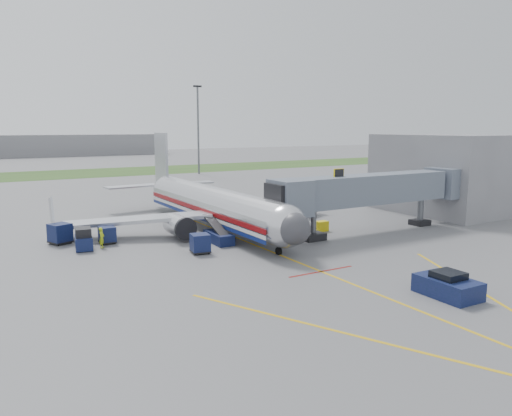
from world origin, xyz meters
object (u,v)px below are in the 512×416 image
belt_loader (218,237)px  baggage_tug (84,240)px  airliner (212,204)px  ramp_worker (102,238)px  pushback_tug (448,286)px

belt_loader → baggage_tug: bearing=161.6°
airliner → ramp_worker: airliner is taller
airliner → ramp_worker: (-12.66, -2.93, -1.70)m
airliner → ramp_worker: size_ratio=18.78×
airliner → baggage_tug: (-14.20, -2.60, -1.77)m
belt_loader → ramp_worker: belt_loader is taller
airliner → belt_loader: bearing=-111.1°
pushback_tug → baggage_tug: size_ratio=1.35×
airliner → pushback_tug: 28.23m
pushback_tug → airliner: bearing=97.4°
pushback_tug → baggage_tug: 30.98m
pushback_tug → baggage_tug: baggage_tug is taller
airliner → baggage_tug: 14.54m
baggage_tug → ramp_worker: baggage_tug is taller
ramp_worker → belt_loader: bearing=-74.6°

